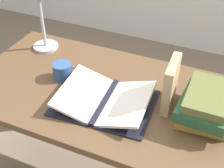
{
  "coord_description": "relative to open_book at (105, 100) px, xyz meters",
  "views": [
    {
      "loc": [
        0.42,
        -1.04,
        1.67
      ],
      "look_at": [
        -0.02,
        -0.03,
        0.82
      ],
      "focal_mm": 50.0,
      "sensor_mm": 36.0,
      "label": 1
    }
  ],
  "objects": [
    {
      "name": "coffee_mug",
      "position": [
        -0.27,
        0.1,
        0.02
      ],
      "size": [
        0.11,
        0.09,
        0.08
      ],
      "rotation": [
        0.0,
        0.0,
        0.5
      ],
      "color": "#335184",
      "rests_on": "reading_desk"
    },
    {
      "name": "book_standing_upright",
      "position": [
        0.26,
        0.11,
        0.09
      ],
      "size": [
        0.05,
        0.18,
        0.22
      ],
      "rotation": [
        0.0,
        0.0,
        0.05
      ],
      "color": "tan",
      "rests_on": "reading_desk"
    },
    {
      "name": "reading_lamp",
      "position": [
        -0.51,
        0.31,
        0.26
      ],
      "size": [
        0.14,
        0.14,
        0.41
      ],
      "color": "#ADADB2",
      "rests_on": "reading_desk"
    },
    {
      "name": "book_stack_tall",
      "position": [
        0.42,
        0.08,
        0.05
      ],
      "size": [
        0.22,
        0.29,
        0.14
      ],
      "color": "#BC8933",
      "rests_on": "reading_desk"
    },
    {
      "name": "reading_desk",
      "position": [
        0.04,
        0.08,
        -0.12
      ],
      "size": [
        1.47,
        0.72,
        0.74
      ],
      "color": "brown",
      "rests_on": "ground_plane"
    },
    {
      "name": "open_book",
      "position": [
        0.0,
        0.0,
        0.0
      ],
      "size": [
        0.45,
        0.35,
        0.07
      ],
      "rotation": [
        0.0,
        0.0,
        0.06
      ],
      "color": "black",
      "rests_on": "reading_desk"
    }
  ]
}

